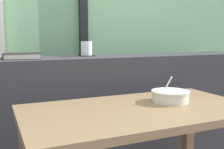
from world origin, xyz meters
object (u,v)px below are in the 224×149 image
Objects in this scene: juice_glass at (86,49)px; closed_book at (22,56)px; breakfast_table at (139,130)px; soup_bowl at (170,96)px; coaster_square at (87,56)px.

juice_glass reaches higher than closed_book.
closed_book is (-0.47, 0.64, 0.34)m from breakfast_table.
coaster_square is at bearing 109.51° from soup_bowl.
juice_glass reaches higher than breakfast_table.
closed_book is at bearing -170.44° from coaster_square.
coaster_square reaches higher than soup_bowl.
breakfast_table is at bearing -87.67° from coaster_square.
closed_book is at bearing -170.44° from juice_glass.
coaster_square reaches higher than breakfast_table.
coaster_square is at bearing -86.42° from juice_glass.
soup_bowl is (0.21, 0.04, 0.14)m from breakfast_table.
breakfast_table is at bearing -168.67° from soup_bowl.
closed_book is (-0.44, -0.07, -0.03)m from juice_glass.
breakfast_table is at bearing -87.67° from juice_glass.
breakfast_table is 0.80m from juice_glass.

